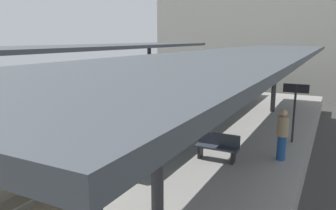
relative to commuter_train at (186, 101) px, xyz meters
The scene contains 14 objects.
ground_plane 5.15m from the commuter_train, 90.00° to the right, with size 80.00×80.00×0.00m, color #383835.
platform_left 6.28m from the commuter_train, 128.08° to the right, with size 4.40×28.00×1.00m, color gray.
platform_right 6.28m from the commuter_train, 51.92° to the right, with size 4.40×28.00×1.00m, color gray.
track_ballast 5.12m from the commuter_train, 90.00° to the right, with size 3.20×28.00×0.20m, color #59544C.
rail_near_side 5.11m from the commuter_train, 98.45° to the right, with size 0.08×28.00×0.14m, color slate.
rail_far_side 5.11m from the commuter_train, 81.55° to the right, with size 0.08×28.00×0.14m, color slate.
commuter_train is the anchor object (origin of this frame).
canopy_left 5.78m from the commuter_train, 137.77° to the right, with size 4.18×21.00×3.52m.
canopy_right 5.73m from the commuter_train, 42.23° to the right, with size 4.18×21.00×3.39m.
platform_bench 6.25m from the commuter_train, 56.35° to the right, with size 1.40×0.41×0.86m.
platform_sign 5.87m from the commuter_train, 21.81° to the right, with size 0.90×0.08×2.21m.
passenger_near_bench 10.00m from the commuter_train, 76.87° to the right, with size 0.36×0.36×1.63m.
passenger_mid_platform 6.79m from the commuter_train, 38.87° to the right, with size 0.36×0.36×1.66m.
station_building_backdrop 15.62m from the commuter_train, 87.80° to the left, with size 18.00×6.00×11.00m, color beige.
Camera 1 is at (6.61, -9.89, 4.85)m, focal length 34.73 mm.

